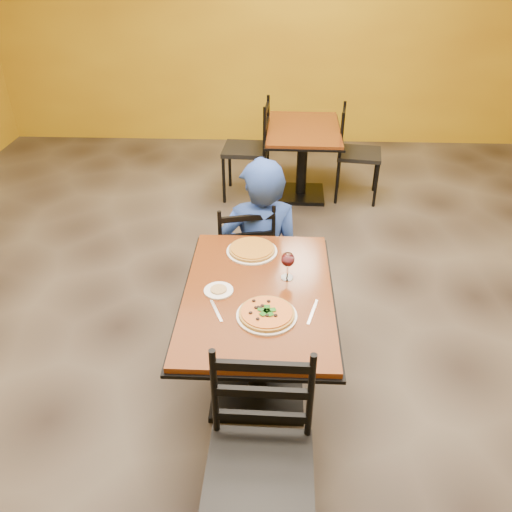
{
  "coord_description": "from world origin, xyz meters",
  "views": [
    {
      "loc": [
        0.09,
        -2.74,
        2.4
      ],
      "look_at": [
        -0.02,
        -0.3,
        0.85
      ],
      "focal_mm": 35.93,
      "sensor_mm": 36.0,
      "label": 1
    }
  ],
  "objects_px": {
    "plate_far": "(252,251)",
    "wine_glass": "(288,264)",
    "chair_main_far": "(243,252)",
    "chair_second_left": "(246,150)",
    "chair_main_near": "(259,475)",
    "pizza_main": "(267,313)",
    "side_plate": "(219,291)",
    "plate_main": "(267,316)",
    "chair_second_right": "(359,154)",
    "table_main": "(258,319)",
    "table_second": "(303,147)",
    "diner": "(261,237)",
    "pizza_far": "(252,249)"
  },
  "relations": [
    {
      "from": "plate_far",
      "to": "side_plate",
      "type": "xyz_separation_m",
      "value": [
        -0.16,
        -0.41,
        0.0
      ]
    },
    {
      "from": "plate_far",
      "to": "wine_glass",
      "type": "height_order",
      "value": "wine_glass"
    },
    {
      "from": "pizza_far",
      "to": "chair_second_right",
      "type": "bearing_deg",
      "value": 67.56
    },
    {
      "from": "chair_main_far",
      "to": "pizza_main",
      "type": "relative_size",
      "value": 3.11
    },
    {
      "from": "table_second",
      "to": "chair_second_right",
      "type": "xyz_separation_m",
      "value": [
        0.58,
        0.0,
        -0.07
      ]
    },
    {
      "from": "diner",
      "to": "pizza_far",
      "type": "distance_m",
      "value": 0.49
    },
    {
      "from": "table_main",
      "to": "table_second",
      "type": "relative_size",
      "value": 1.1
    },
    {
      "from": "table_main",
      "to": "wine_glass",
      "type": "relative_size",
      "value": 6.83
    },
    {
      "from": "pizza_main",
      "to": "plate_far",
      "type": "xyz_separation_m",
      "value": [
        -0.11,
        0.61,
        -0.02
      ]
    },
    {
      "from": "pizza_far",
      "to": "chair_main_far",
      "type": "bearing_deg",
      "value": 100.63
    },
    {
      "from": "table_main",
      "to": "chair_second_right",
      "type": "xyz_separation_m",
      "value": [
        0.93,
        2.78,
        -0.08
      ]
    },
    {
      "from": "chair_main_near",
      "to": "plate_main",
      "type": "distance_m",
      "value": 0.77
    },
    {
      "from": "table_second",
      "to": "chair_main_near",
      "type": "height_order",
      "value": "chair_main_near"
    },
    {
      "from": "table_main",
      "to": "plate_main",
      "type": "height_order",
      "value": "plate_main"
    },
    {
      "from": "chair_main_near",
      "to": "chair_main_far",
      "type": "relative_size",
      "value": 1.12
    },
    {
      "from": "table_main",
      "to": "wine_glass",
      "type": "height_order",
      "value": "wine_glass"
    },
    {
      "from": "table_second",
      "to": "chair_main_far",
      "type": "distance_m",
      "value": 1.95
    },
    {
      "from": "chair_main_near",
      "to": "table_main",
      "type": "bearing_deg",
      "value": 93.63
    },
    {
      "from": "chair_main_near",
      "to": "pizza_main",
      "type": "relative_size",
      "value": 3.49
    },
    {
      "from": "wine_glass",
      "to": "table_second",
      "type": "bearing_deg",
      "value": 85.94
    },
    {
      "from": "diner",
      "to": "side_plate",
      "type": "xyz_separation_m",
      "value": [
        -0.2,
        -0.87,
        0.16
      ]
    },
    {
      "from": "chair_second_right",
      "to": "chair_second_left",
      "type": "bearing_deg",
      "value": 98.2
    },
    {
      "from": "table_second",
      "to": "chair_second_left",
      "type": "relative_size",
      "value": 1.1
    },
    {
      "from": "diner",
      "to": "pizza_far",
      "type": "height_order",
      "value": "diner"
    },
    {
      "from": "plate_main",
      "to": "pizza_far",
      "type": "xyz_separation_m",
      "value": [
        -0.11,
        0.61,
        0.02
      ]
    },
    {
      "from": "pizza_main",
      "to": "pizza_far",
      "type": "bearing_deg",
      "value": 99.78
    },
    {
      "from": "side_plate",
      "to": "plate_main",
      "type": "bearing_deg",
      "value": -37.26
    },
    {
      "from": "wine_glass",
      "to": "pizza_far",
      "type": "bearing_deg",
      "value": 128.49
    },
    {
      "from": "diner",
      "to": "plate_far",
      "type": "relative_size",
      "value": 3.81
    },
    {
      "from": "pizza_far",
      "to": "side_plate",
      "type": "distance_m",
      "value": 0.44
    },
    {
      "from": "chair_second_right",
      "to": "table_main",
      "type": "bearing_deg",
      "value": 169.74
    },
    {
      "from": "chair_main_near",
      "to": "chair_second_right",
      "type": "height_order",
      "value": "chair_main_near"
    },
    {
      "from": "chair_main_near",
      "to": "chair_second_left",
      "type": "height_order",
      "value": "chair_second_left"
    },
    {
      "from": "diner",
      "to": "chair_main_far",
      "type": "bearing_deg",
      "value": -22.08
    },
    {
      "from": "chair_second_right",
      "to": "pizza_main",
      "type": "relative_size",
      "value": 3.36
    },
    {
      "from": "chair_main_far",
      "to": "chair_second_left",
      "type": "bearing_deg",
      "value": -101.0
    },
    {
      "from": "plate_main",
      "to": "pizza_far",
      "type": "height_order",
      "value": "pizza_far"
    },
    {
      "from": "chair_main_far",
      "to": "pizza_far",
      "type": "height_order",
      "value": "chair_main_far"
    },
    {
      "from": "side_plate",
      "to": "wine_glass",
      "type": "distance_m",
      "value": 0.41
    },
    {
      "from": "chair_second_left",
      "to": "wine_glass",
      "type": "distance_m",
      "value": 2.69
    },
    {
      "from": "table_main",
      "to": "wine_glass",
      "type": "bearing_deg",
      "value": 40.52
    },
    {
      "from": "chair_second_left",
      "to": "wine_glass",
      "type": "bearing_deg",
      "value": 11.94
    },
    {
      "from": "table_main",
      "to": "side_plate",
      "type": "distance_m",
      "value": 0.29
    },
    {
      "from": "table_second",
      "to": "diner",
      "type": "distance_m",
      "value": 1.96
    },
    {
      "from": "table_second",
      "to": "wine_glass",
      "type": "height_order",
      "value": "wine_glass"
    },
    {
      "from": "chair_second_left",
      "to": "diner",
      "type": "distance_m",
      "value": 1.94
    },
    {
      "from": "chair_main_near",
      "to": "plate_far",
      "type": "bearing_deg",
      "value": 95.13
    },
    {
      "from": "plate_far",
      "to": "pizza_far",
      "type": "xyz_separation_m",
      "value": [
        0.0,
        0.0,
        0.02
      ]
    },
    {
      "from": "wine_glass",
      "to": "diner",
      "type": "bearing_deg",
      "value": 103.62
    },
    {
      "from": "plate_main",
      "to": "plate_far",
      "type": "xyz_separation_m",
      "value": [
        -0.11,
        0.61,
        0.0
      ]
    }
  ]
}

